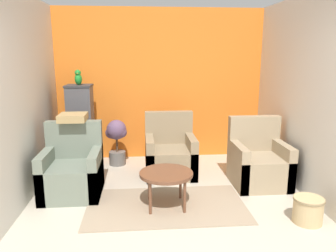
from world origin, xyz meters
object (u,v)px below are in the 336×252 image
object	(u,v)px
coffee_table	(166,176)
armchair_right	(258,164)
wicker_basket	(308,209)
birdcage	(81,129)
armchair_left	(72,172)
parrot	(78,78)
potted_plant	(117,138)
armchair_middle	(170,155)

from	to	relation	value
coffee_table	armchair_right	size ratio (longest dim) A/B	0.68
wicker_basket	birdcage	bearing A→B (deg)	142.82
armchair_left	armchair_right	bearing A→B (deg)	2.80
coffee_table	parrot	size ratio (longest dim) A/B	2.66
coffee_table	parrot	distance (m)	2.36
armchair_left	parrot	xyz separation A→B (m)	(-0.06, 1.15, 1.19)
birdcage	wicker_basket	size ratio (longest dim) A/B	4.04
birdcage	coffee_table	bearing A→B (deg)	-51.67
potted_plant	parrot	bearing A→B (deg)	-177.21
coffee_table	armchair_right	distance (m)	1.54
wicker_basket	potted_plant	bearing A→B (deg)	136.08
armchair_left	wicker_basket	size ratio (longest dim) A/B	2.83
armchair_left	potted_plant	bearing A→B (deg)	66.19
armchair_right	parrot	bearing A→B (deg)	159.24
parrot	potted_plant	bearing A→B (deg)	2.79
wicker_basket	coffee_table	bearing A→B (deg)	161.16
coffee_table	parrot	world-z (taller)	parrot
coffee_table	armchair_middle	size ratio (longest dim) A/B	0.68
parrot	armchair_left	bearing A→B (deg)	-87.17
armchair_right	birdcage	bearing A→B (deg)	159.28
armchair_right	potted_plant	xyz separation A→B (m)	(-2.12, 1.05, 0.17)
wicker_basket	armchair_right	bearing A→B (deg)	98.25
armchair_middle	potted_plant	world-z (taller)	armchair_middle
armchair_right	coffee_table	bearing A→B (deg)	-156.28
armchair_middle	wicker_basket	bearing A→B (deg)	-49.61
armchair_left	birdcage	size ratio (longest dim) A/B	0.70
armchair_right	birdcage	distance (m)	2.91
potted_plant	coffee_table	bearing A→B (deg)	-66.74
armchair_left	birdcage	distance (m)	1.20
coffee_table	armchair_left	bearing A→B (deg)	158.50
armchair_middle	birdcage	distance (m)	1.57
coffee_table	armchair_left	size ratio (longest dim) A/B	0.68
armchair_right	parrot	distance (m)	3.13
armchair_right	armchair_middle	xyz separation A→B (m)	(-1.25, 0.51, 0.00)
armchair_middle	wicker_basket	distance (m)	2.20
armchair_left	potted_plant	distance (m)	1.30
coffee_table	armchair_middle	xyz separation A→B (m)	(0.15, 1.13, -0.10)
armchair_left	parrot	bearing A→B (deg)	92.83
armchair_left	armchair_middle	xyz separation A→B (m)	(1.39, 0.64, 0.00)
parrot	potted_plant	distance (m)	1.18
armchair_left	armchair_middle	world-z (taller)	same
potted_plant	wicker_basket	bearing A→B (deg)	-43.92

